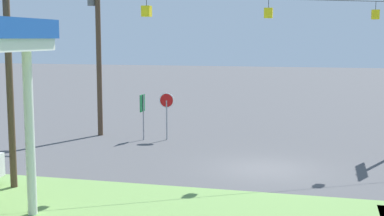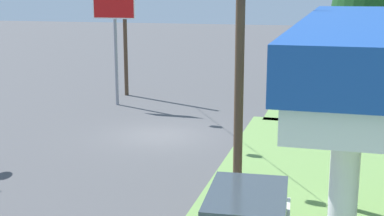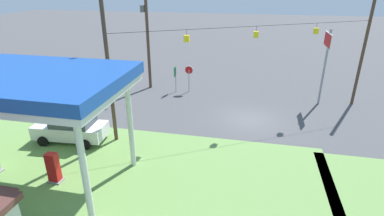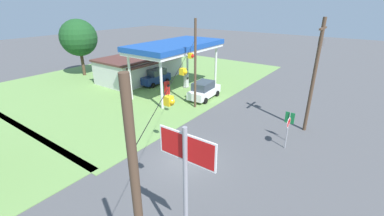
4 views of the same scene
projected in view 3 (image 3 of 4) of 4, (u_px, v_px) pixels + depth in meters
The scene contains 9 objects.
ground_plane at pixel (249, 119), 22.58m from camera, with size 160.00×160.00×0.00m, color #4C4C4F.
gas_station_canopy at pixel (0, 81), 13.84m from camera, with size 11.87×5.98×5.87m.
fuel_pump_near at pixel (54, 169), 15.27m from camera, with size 0.71×0.56×1.68m.
car_at_pumps_front at pixel (71, 127), 19.19m from camera, with size 4.64×2.34×2.02m.
stop_sign_roadside at pixel (189, 73), 27.57m from camera, with size 0.80×0.08×2.50m.
stop_sign_overhead at pixel (326, 51), 23.74m from camera, with size 0.22×2.45×6.23m.
route_sign at pixel (175, 74), 27.60m from camera, with size 0.10×0.70×2.40m.
utility_pole_main at pixel (147, 34), 27.42m from camera, with size 2.20×0.44×9.16m.
signal_span_gantry at pixel (254, 58), 20.74m from camera, with size 17.09×10.24×8.80m.
Camera 3 is at (-0.04, 20.89, 9.62)m, focal length 28.00 mm.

